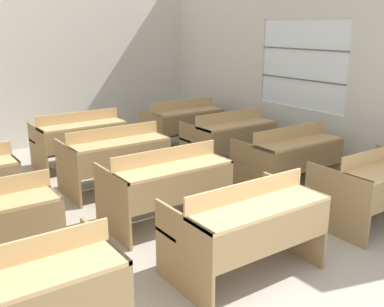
{
  "coord_description": "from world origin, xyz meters",
  "views": [
    {
      "loc": [
        -2.28,
        -1.27,
        2.09
      ],
      "look_at": [
        0.4,
        2.57,
        0.74
      ],
      "focal_mm": 42.0,
      "sensor_mm": 36.0,
      "label": 1
    }
  ],
  "objects_px": {
    "bench_third_right": "(230,136)",
    "bench_back_center": "(79,137)",
    "bench_second_center": "(166,183)",
    "bench_back_right": "(183,122)",
    "bench_front_left": "(16,299)",
    "bench_second_right": "(289,155)",
    "bench_front_right": "(377,182)",
    "bench_third_center": "(115,156)",
    "bench_front_center": "(246,224)"
  },
  "relations": [
    {
      "from": "bench_third_center",
      "to": "bench_back_center",
      "type": "distance_m",
      "value": 1.22
    },
    {
      "from": "bench_third_right",
      "to": "bench_front_right",
      "type": "bearing_deg",
      "value": -90.33
    },
    {
      "from": "bench_second_center",
      "to": "bench_third_center",
      "type": "height_order",
      "value": "same"
    },
    {
      "from": "bench_front_center",
      "to": "bench_back_center",
      "type": "xyz_separation_m",
      "value": [
        -0.01,
        3.74,
        0.0
      ]
    },
    {
      "from": "bench_second_center",
      "to": "bench_third_center",
      "type": "bearing_deg",
      "value": 90.12
    },
    {
      "from": "bench_front_right",
      "to": "bench_second_right",
      "type": "height_order",
      "value": "same"
    },
    {
      "from": "bench_front_left",
      "to": "bench_front_center",
      "type": "xyz_separation_m",
      "value": [
        1.88,
        0.01,
        0.0
      ]
    },
    {
      "from": "bench_front_left",
      "to": "bench_third_center",
      "type": "height_order",
      "value": "same"
    },
    {
      "from": "bench_third_right",
      "to": "bench_back_center",
      "type": "relative_size",
      "value": 1.0
    },
    {
      "from": "bench_back_right",
      "to": "bench_back_center",
      "type": "bearing_deg",
      "value": -179.22
    },
    {
      "from": "bench_third_right",
      "to": "bench_back_center",
      "type": "height_order",
      "value": "same"
    },
    {
      "from": "bench_back_right",
      "to": "bench_third_center",
      "type": "bearing_deg",
      "value": -146.61
    },
    {
      "from": "bench_front_left",
      "to": "bench_second_right",
      "type": "distance_m",
      "value": 3.92
    },
    {
      "from": "bench_second_center",
      "to": "bench_back_right",
      "type": "xyz_separation_m",
      "value": [
        1.88,
        2.5,
        0.0
      ]
    },
    {
      "from": "bench_back_center",
      "to": "bench_back_right",
      "type": "height_order",
      "value": "same"
    },
    {
      "from": "bench_front_left",
      "to": "bench_second_right",
      "type": "relative_size",
      "value": 1.0
    },
    {
      "from": "bench_second_right",
      "to": "bench_front_right",
      "type": "bearing_deg",
      "value": -89.27
    },
    {
      "from": "bench_front_left",
      "to": "bench_second_center",
      "type": "xyz_separation_m",
      "value": [
        1.87,
        1.27,
        0.0
      ]
    },
    {
      "from": "bench_second_center",
      "to": "bench_front_center",
      "type": "bearing_deg",
      "value": -89.34
    },
    {
      "from": "bench_third_center",
      "to": "bench_back_center",
      "type": "xyz_separation_m",
      "value": [
        0.0,
        1.22,
        0.0
      ]
    },
    {
      "from": "bench_second_right",
      "to": "bench_back_center",
      "type": "distance_m",
      "value": 3.1
    },
    {
      "from": "bench_second_right",
      "to": "bench_back_right",
      "type": "bearing_deg",
      "value": 89.29
    },
    {
      "from": "bench_front_center",
      "to": "bench_second_center",
      "type": "distance_m",
      "value": 1.27
    },
    {
      "from": "bench_third_right",
      "to": "bench_back_center",
      "type": "xyz_separation_m",
      "value": [
        -1.88,
        1.25,
        0.0
      ]
    },
    {
      "from": "bench_front_center",
      "to": "bench_second_center",
      "type": "relative_size",
      "value": 1.0
    },
    {
      "from": "bench_front_right",
      "to": "bench_back_right",
      "type": "height_order",
      "value": "same"
    },
    {
      "from": "bench_third_center",
      "to": "bench_front_center",
      "type": "bearing_deg",
      "value": -89.61
    },
    {
      "from": "bench_front_right",
      "to": "bench_back_center",
      "type": "bearing_deg",
      "value": 116.52
    },
    {
      "from": "bench_third_center",
      "to": "bench_front_right",
      "type": "bearing_deg",
      "value": -53.48
    },
    {
      "from": "bench_front_left",
      "to": "bench_back_center",
      "type": "relative_size",
      "value": 1.0
    },
    {
      "from": "bench_front_left",
      "to": "bench_third_right",
      "type": "relative_size",
      "value": 1.0
    },
    {
      "from": "bench_front_right",
      "to": "bench_back_right",
      "type": "bearing_deg",
      "value": 89.77
    },
    {
      "from": "bench_second_right",
      "to": "bench_back_center",
      "type": "relative_size",
      "value": 1.0
    },
    {
      "from": "bench_front_center",
      "to": "bench_back_center",
      "type": "height_order",
      "value": "same"
    },
    {
      "from": "bench_second_center",
      "to": "bench_back_right",
      "type": "bearing_deg",
      "value": 53.01
    },
    {
      "from": "bench_third_center",
      "to": "bench_back_right",
      "type": "bearing_deg",
      "value": 33.39
    },
    {
      "from": "bench_front_left",
      "to": "bench_front_center",
      "type": "bearing_deg",
      "value": 0.16
    },
    {
      "from": "bench_third_right",
      "to": "bench_front_left",
      "type": "bearing_deg",
      "value": -146.39
    },
    {
      "from": "bench_second_right",
      "to": "bench_third_center",
      "type": "relative_size",
      "value": 1.0
    },
    {
      "from": "bench_second_right",
      "to": "bench_third_right",
      "type": "distance_m",
      "value": 1.24
    },
    {
      "from": "bench_third_center",
      "to": "bench_second_right",
      "type": "bearing_deg",
      "value": -34.46
    },
    {
      "from": "bench_front_center",
      "to": "bench_back_center",
      "type": "distance_m",
      "value": 3.74
    },
    {
      "from": "bench_back_right",
      "to": "bench_third_right",
      "type": "bearing_deg",
      "value": -90.04
    },
    {
      "from": "bench_front_right",
      "to": "bench_second_center",
      "type": "height_order",
      "value": "same"
    },
    {
      "from": "bench_front_left",
      "to": "bench_back_center",
      "type": "distance_m",
      "value": 4.18
    },
    {
      "from": "bench_front_right",
      "to": "bench_front_left",
      "type": "bearing_deg",
      "value": -179.98
    },
    {
      "from": "bench_front_center",
      "to": "bench_back_right",
      "type": "xyz_separation_m",
      "value": [
        1.87,
        3.77,
        0.0
      ]
    },
    {
      "from": "bench_front_left",
      "to": "bench_back_center",
      "type": "height_order",
      "value": "same"
    },
    {
      "from": "bench_back_center",
      "to": "bench_second_center",
      "type": "bearing_deg",
      "value": -89.99
    },
    {
      "from": "bench_third_right",
      "to": "bench_back_center",
      "type": "distance_m",
      "value": 2.26
    }
  ]
}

